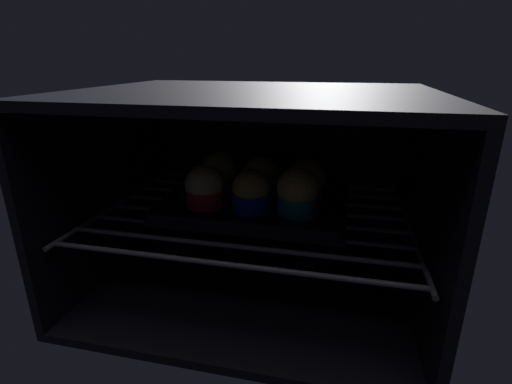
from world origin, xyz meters
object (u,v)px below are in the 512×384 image
muffin_row0_col2 (297,193)px  muffin_row1_col2 (306,181)px  muffin_row0_col1 (251,192)px  muffin_row1_col1 (263,178)px  muffin_row1_col0 (219,174)px  baking_tray (256,204)px  muffin_row0_col0 (204,188)px

muffin_row0_col2 → muffin_row1_col2: size_ratio=1.11×
muffin_row0_col1 → muffin_row1_col2: size_ratio=1.00×
muffin_row1_col1 → muffin_row1_col2: size_ratio=1.01×
muffin_row0_col1 → muffin_row1_col1: size_ratio=0.99×
muffin_row0_col1 → muffin_row1_col1: same height
muffin_row0_col2 → muffin_row1_col2: (0.60, 8.36, -0.44)cm
muffin_row0_col2 → muffin_row1_col0: same height
muffin_row0_col1 → muffin_row1_col2: 12.15cm
muffin_row0_col1 → muffin_row0_col2: muffin_row0_col2 is taller
baking_tray → muffin_row0_col1: bearing=-90.3°
muffin_row0_col1 → muffin_row1_col0: muffin_row1_col0 is taller
muffin_row0_col0 → muffin_row1_col2: 19.24cm
muffin_row1_col0 → muffin_row0_col2: bearing=-26.3°
muffin_row1_col1 → muffin_row1_col2: bearing=1.2°
muffin_row0_col0 → muffin_row1_col0: size_ratio=0.88×
muffin_row1_col1 → muffin_row1_col2: 8.29cm
muffin_row0_col1 → muffin_row1_col0: (-8.42, 8.26, 0.36)cm
muffin_row1_col2 → muffin_row1_col1: bearing=-178.8°
muffin_row0_col1 → muffin_row1_col1: 8.31cm
muffin_row0_col2 → muffin_row1_col2: bearing=85.9°
baking_tray → muffin_row0_col0: bearing=-155.7°
baking_tray → muffin_row0_col0: 10.22cm
baking_tray → muffin_row1_col0: bearing=153.0°
muffin_row0_col2 → muffin_row1_col0: bearing=153.7°
muffin_row1_col0 → baking_tray: bearing=-27.0°
baking_tray → muffin_row1_col1: muffin_row1_col1 is taller
muffin_row0_col0 → muffin_row1_col2: (17.30, 8.41, -0.05)cm
muffin_row1_col2 → muffin_row1_col0: bearing=-179.3°
baking_tray → muffin_row1_col0: (-8.44, 4.30, 4.19)cm
muffin_row0_col1 → muffin_row1_col0: bearing=135.5°
muffin_row0_col0 → muffin_row1_col2: bearing=25.9°
muffin_row0_col0 → muffin_row1_col0: 8.20cm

